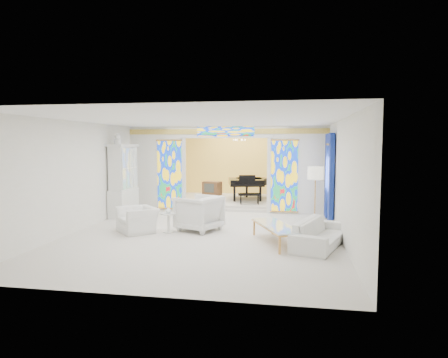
% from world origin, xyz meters
% --- Properties ---
extents(floor, '(12.00, 12.00, 0.00)m').
position_xyz_m(floor, '(0.00, 0.00, 0.00)').
color(floor, beige).
rests_on(floor, ground).
extents(ceiling, '(7.00, 12.00, 0.02)m').
position_xyz_m(ceiling, '(0.00, 0.00, 3.00)').
color(ceiling, white).
rests_on(ceiling, wall_back).
extents(wall_back, '(7.00, 0.02, 3.00)m').
position_xyz_m(wall_back, '(0.00, 6.00, 1.50)').
color(wall_back, silver).
rests_on(wall_back, floor).
extents(wall_front, '(7.00, 0.02, 3.00)m').
position_xyz_m(wall_front, '(0.00, -6.00, 1.50)').
color(wall_front, silver).
rests_on(wall_front, floor).
extents(wall_left, '(0.02, 12.00, 3.00)m').
position_xyz_m(wall_left, '(-3.50, 0.00, 1.50)').
color(wall_left, silver).
rests_on(wall_left, floor).
extents(wall_right, '(0.02, 12.00, 3.00)m').
position_xyz_m(wall_right, '(3.50, 0.00, 1.50)').
color(wall_right, silver).
rests_on(wall_right, floor).
extents(partition_wall, '(7.00, 0.22, 3.00)m').
position_xyz_m(partition_wall, '(0.00, 2.00, 1.65)').
color(partition_wall, silver).
rests_on(partition_wall, floor).
extents(stained_glass_left, '(0.90, 0.04, 2.40)m').
position_xyz_m(stained_glass_left, '(-2.03, 1.89, 1.30)').
color(stained_glass_left, gold).
rests_on(stained_glass_left, partition_wall).
extents(stained_glass_right, '(0.90, 0.04, 2.40)m').
position_xyz_m(stained_glass_right, '(2.03, 1.89, 1.30)').
color(stained_glass_right, gold).
rests_on(stained_glass_right, partition_wall).
extents(stained_glass_transom, '(2.00, 0.04, 0.34)m').
position_xyz_m(stained_glass_transom, '(0.00, 1.89, 2.82)').
color(stained_glass_transom, gold).
rests_on(stained_glass_transom, partition_wall).
extents(alcove_platform, '(6.80, 3.80, 0.18)m').
position_xyz_m(alcove_platform, '(0.00, 4.10, 0.09)').
color(alcove_platform, beige).
rests_on(alcove_platform, floor).
extents(gold_curtain_back, '(6.70, 0.10, 2.90)m').
position_xyz_m(gold_curtain_back, '(0.00, 5.88, 1.50)').
color(gold_curtain_back, '#FFC858').
rests_on(gold_curtain_back, wall_back).
extents(chandelier, '(0.48, 0.48, 0.30)m').
position_xyz_m(chandelier, '(0.20, 4.00, 2.55)').
color(chandelier, '#CD9348').
rests_on(chandelier, ceiling).
extents(blue_drapes, '(0.14, 1.85, 2.65)m').
position_xyz_m(blue_drapes, '(3.40, 0.70, 1.58)').
color(blue_drapes, navy).
rests_on(blue_drapes, wall_right).
extents(china_cabinet, '(0.56, 1.46, 2.72)m').
position_xyz_m(china_cabinet, '(-3.22, 0.60, 1.17)').
color(china_cabinet, silver).
rests_on(china_cabinet, floor).
extents(armchair_left, '(1.36, 1.37, 0.67)m').
position_xyz_m(armchair_left, '(-1.83, -1.64, 0.34)').
color(armchair_left, white).
rests_on(armchair_left, floor).
extents(armchair_right, '(1.40, 1.39, 0.97)m').
position_xyz_m(armchair_right, '(-0.23, -1.18, 0.49)').
color(armchair_right, silver).
rests_on(armchair_right, floor).
extents(sofa, '(1.48, 2.29, 0.62)m').
position_xyz_m(sofa, '(2.95, -2.39, 0.31)').
color(sofa, silver).
rests_on(sofa, floor).
extents(side_table, '(0.44, 0.44, 0.53)m').
position_xyz_m(side_table, '(-0.99, -1.57, 0.35)').
color(side_table, silver).
rests_on(side_table, floor).
extents(vase, '(0.17, 0.17, 0.17)m').
position_xyz_m(vase, '(-0.99, -1.57, 0.62)').
color(vase, white).
rests_on(vase, side_table).
extents(coffee_table, '(1.34, 2.09, 0.45)m').
position_xyz_m(coffee_table, '(1.92, -2.27, 0.41)').
color(coffee_table, white).
rests_on(coffee_table, floor).
extents(floor_lamp, '(0.57, 0.57, 1.77)m').
position_xyz_m(floor_lamp, '(2.92, -0.66, 1.51)').
color(floor_lamp, '#CD9348').
rests_on(floor_lamp, floor).
extents(grand_piano, '(1.78, 2.73, 1.01)m').
position_xyz_m(grand_piano, '(0.57, 4.14, 0.86)').
color(grand_piano, black).
rests_on(grand_piano, alcove_platform).
extents(tv_console, '(0.76, 0.63, 0.76)m').
position_xyz_m(tv_console, '(-0.76, 3.26, 0.67)').
color(tv_console, brown).
rests_on(tv_console, alcove_platform).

